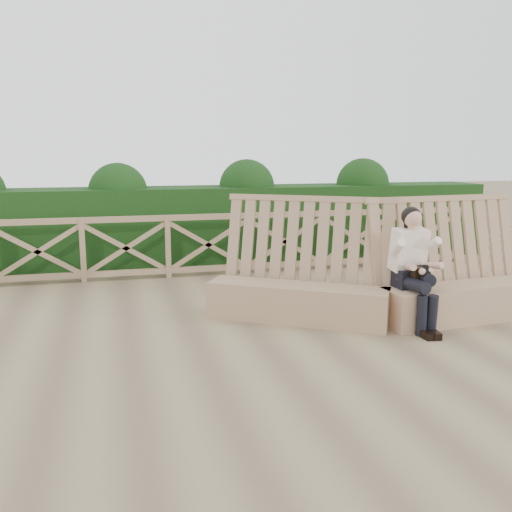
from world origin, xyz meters
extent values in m
plane|color=brown|center=(0.00, 0.00, 0.00)|extent=(60.00, 60.00, 0.00)
cube|color=#9F7C5B|center=(0.65, 0.45, 0.24)|extent=(2.25, 1.69, 0.49)
cube|color=#9F7C5B|center=(0.80, 0.68, 0.82)|extent=(2.22, 1.65, 1.60)
cube|color=#9F7C5B|center=(2.81, -0.07, 0.24)|extent=(2.38, 0.72, 0.49)
cube|color=#9F7C5B|center=(2.79, 0.20, 0.82)|extent=(2.38, 0.67, 1.60)
cube|color=black|center=(1.98, -0.04, 0.60)|extent=(0.40, 0.30, 0.23)
cube|color=#F2DAC7|center=(1.98, 0.01, 0.97)|extent=(0.44, 0.33, 0.56)
sphere|color=tan|center=(1.98, -0.04, 1.37)|extent=(0.24, 0.24, 0.22)
sphere|color=black|center=(1.98, -0.01, 1.39)|extent=(0.26, 0.26, 0.24)
cylinder|color=black|center=(1.90, -0.27, 0.58)|extent=(0.19, 0.50, 0.16)
cylinder|color=black|center=(2.07, -0.24, 0.66)|extent=(0.19, 0.50, 0.18)
cylinder|color=black|center=(1.90, -0.51, 0.24)|extent=(0.13, 0.13, 0.49)
cylinder|color=black|center=(2.03, -0.52, 0.24)|extent=(0.13, 0.13, 0.49)
cube|color=black|center=(1.91, -0.60, 0.04)|extent=(0.11, 0.26, 0.09)
cube|color=black|center=(2.02, -0.62, 0.04)|extent=(0.11, 0.26, 0.09)
cube|color=black|center=(2.02, -0.23, 0.71)|extent=(0.23, 0.14, 0.15)
cube|color=black|center=(2.00, -0.40, 0.77)|extent=(0.08, 0.10, 0.13)
cube|color=#7F6449|center=(0.00, 3.50, 1.05)|extent=(10.10, 0.07, 0.10)
cube|color=#7F6449|center=(0.00, 3.50, 0.12)|extent=(10.10, 0.07, 0.10)
cube|color=black|center=(0.00, 4.70, 0.75)|extent=(12.00, 1.20, 1.50)
camera|label=1|loc=(-1.67, -6.39, 2.20)|focal=40.00mm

